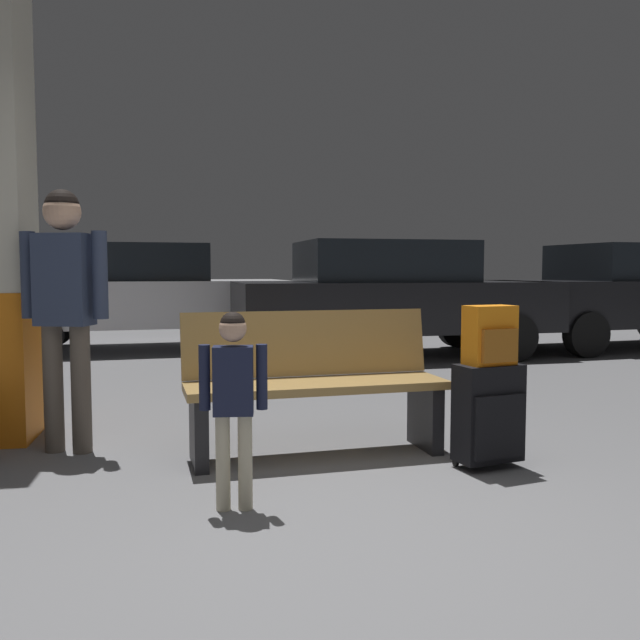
{
  "coord_description": "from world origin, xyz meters",
  "views": [
    {
      "loc": [
        -0.58,
        -2.6,
        1.15
      ],
      "look_at": [
        0.14,
        1.3,
        0.85
      ],
      "focal_mm": 37.6,
      "sensor_mm": 36.0,
      "label": 1
    }
  ],
  "objects_px": {
    "adult": "(64,292)",
    "bench": "(314,383)",
    "suitcase": "(489,413)",
    "parked_car_side": "(628,293)",
    "parked_car_far": "(140,293)",
    "child": "(233,389)",
    "parked_car_near": "(390,296)",
    "backpack_bright": "(490,336)"
  },
  "relations": [
    {
      "from": "backpack_bright",
      "to": "adult",
      "type": "xyz_separation_m",
      "value": [
        -2.46,
        0.8,
        0.24
      ]
    },
    {
      "from": "bench",
      "to": "parked_car_far",
      "type": "bearing_deg",
      "value": 104.47
    },
    {
      "from": "adult",
      "to": "parked_car_near",
      "type": "xyz_separation_m",
      "value": [
        3.31,
        4.1,
        -0.21
      ]
    },
    {
      "from": "parked_car_side",
      "to": "parked_car_near",
      "type": "height_order",
      "value": "same"
    },
    {
      "from": "backpack_bright",
      "to": "child",
      "type": "bearing_deg",
      "value": -164.5
    },
    {
      "from": "child",
      "to": "parked_car_far",
      "type": "relative_size",
      "value": 0.23
    },
    {
      "from": "adult",
      "to": "bench",
      "type": "bearing_deg",
      "value": -11.5
    },
    {
      "from": "parked_car_far",
      "to": "adult",
      "type": "bearing_deg",
      "value": -89.98
    },
    {
      "from": "suitcase",
      "to": "parked_car_side",
      "type": "distance_m",
      "value": 7.04
    },
    {
      "from": "bench",
      "to": "adult",
      "type": "height_order",
      "value": "adult"
    },
    {
      "from": "parked_car_far",
      "to": "parked_car_side",
      "type": "bearing_deg",
      "value": -8.71
    },
    {
      "from": "backpack_bright",
      "to": "suitcase",
      "type": "bearing_deg",
      "value": 101.49
    },
    {
      "from": "child",
      "to": "parked_car_near",
      "type": "distance_m",
      "value": 5.81
    },
    {
      "from": "child",
      "to": "parked_car_side",
      "type": "xyz_separation_m",
      "value": [
        6.09,
        5.72,
        0.22
      ]
    },
    {
      "from": "bench",
      "to": "adult",
      "type": "bearing_deg",
      "value": 168.5
    },
    {
      "from": "child",
      "to": "parked_car_far",
      "type": "distance_m",
      "value": 6.87
    },
    {
      "from": "adult",
      "to": "parked_car_near",
      "type": "bearing_deg",
      "value": 51.09
    },
    {
      "from": "backpack_bright",
      "to": "parked_car_side",
      "type": "xyz_separation_m",
      "value": [
        4.6,
        5.3,
        0.03
      ]
    },
    {
      "from": "child",
      "to": "adult",
      "type": "distance_m",
      "value": 1.61
    },
    {
      "from": "child",
      "to": "parked_car_near",
      "type": "bearing_deg",
      "value": 66.25
    },
    {
      "from": "adult",
      "to": "backpack_bright",
      "type": "bearing_deg",
      "value": -17.98
    },
    {
      "from": "bench",
      "to": "parked_car_near",
      "type": "relative_size",
      "value": 0.39
    },
    {
      "from": "parked_car_side",
      "to": "parked_car_far",
      "type": "relative_size",
      "value": 1.01
    },
    {
      "from": "adult",
      "to": "parked_car_far",
      "type": "height_order",
      "value": "adult"
    },
    {
      "from": "bench",
      "to": "parked_car_side",
      "type": "height_order",
      "value": "parked_car_side"
    },
    {
      "from": "backpack_bright",
      "to": "parked_car_near",
      "type": "height_order",
      "value": "parked_car_near"
    },
    {
      "from": "suitcase",
      "to": "child",
      "type": "xyz_separation_m",
      "value": [
        -1.49,
        -0.41,
        0.27
      ]
    },
    {
      "from": "bench",
      "to": "child",
      "type": "distance_m",
      "value": 1.07
    },
    {
      "from": "bench",
      "to": "parked_car_far",
      "type": "height_order",
      "value": "parked_car_far"
    },
    {
      "from": "suitcase",
      "to": "backpack_bright",
      "type": "height_order",
      "value": "backpack_bright"
    },
    {
      "from": "suitcase",
      "to": "parked_car_near",
      "type": "relative_size",
      "value": 0.14
    },
    {
      "from": "parked_car_side",
      "to": "parked_car_far",
      "type": "bearing_deg",
      "value": 171.29
    },
    {
      "from": "bench",
      "to": "parked_car_near",
      "type": "distance_m",
      "value": 4.77
    },
    {
      "from": "bench",
      "to": "parked_car_side",
      "type": "distance_m",
      "value": 7.35
    },
    {
      "from": "suitcase",
      "to": "adult",
      "type": "bearing_deg",
      "value": 162.03
    },
    {
      "from": "backpack_bright",
      "to": "parked_car_far",
      "type": "relative_size",
      "value": 0.08
    },
    {
      "from": "suitcase",
      "to": "parked_car_far",
      "type": "relative_size",
      "value": 0.14
    },
    {
      "from": "parked_car_far",
      "to": "backpack_bright",
      "type": "bearing_deg",
      "value": -68.91
    },
    {
      "from": "suitcase",
      "to": "backpack_bright",
      "type": "xyz_separation_m",
      "value": [
        0.0,
        -0.0,
        0.45
      ]
    },
    {
      "from": "bench",
      "to": "adult",
      "type": "xyz_separation_m",
      "value": [
        -1.52,
        0.31,
        0.57
      ]
    },
    {
      "from": "parked_car_side",
      "to": "bench",
      "type": "bearing_deg",
      "value": -139.03
    },
    {
      "from": "adult",
      "to": "parked_car_far",
      "type": "relative_size",
      "value": 0.39
    }
  ]
}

